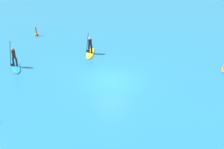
% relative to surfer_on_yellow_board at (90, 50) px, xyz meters
% --- Properties ---
extents(ground_plane, '(120.00, 120.00, 0.00)m').
position_rel_surfer_on_yellow_board_xyz_m(ground_plane, '(0.55, -5.79, -0.42)').
color(ground_plane, teal).
rests_on(ground_plane, ground).
extents(surfer_on_yellow_board, '(1.60, 2.86, 2.05)m').
position_rel_surfer_on_yellow_board_xyz_m(surfer_on_yellow_board, '(0.00, 0.00, 0.00)').
color(surfer_on_yellow_board, yellow).
rests_on(surfer_on_yellow_board, ground_plane).
extents(surfer_on_blue_board, '(1.06, 3.02, 2.38)m').
position_rel_surfer_on_yellow_board_xyz_m(surfer_on_blue_board, '(-6.90, -1.17, -0.03)').
color(surfer_on_blue_board, '#1E8CD1').
rests_on(surfer_on_blue_board, ground_plane).
extents(marker_buoy, '(0.39, 0.39, 1.16)m').
position_rel_surfer_on_yellow_board_xyz_m(marker_buoy, '(-4.78, 6.82, -0.20)').
color(marker_buoy, '#E55119').
rests_on(marker_buoy, ground_plane).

